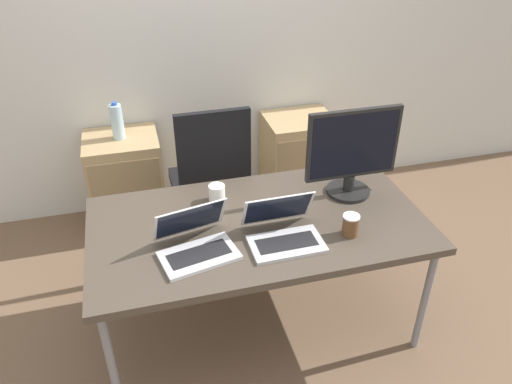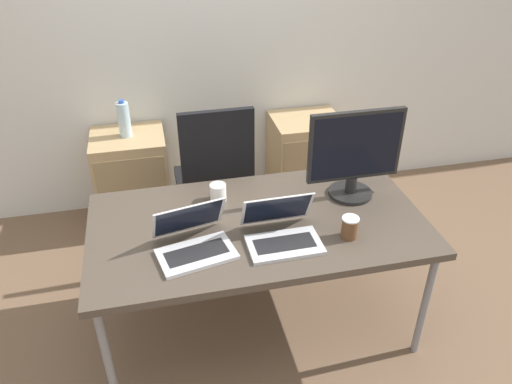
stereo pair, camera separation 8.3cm
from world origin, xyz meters
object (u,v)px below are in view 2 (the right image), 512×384
object	(u,v)px
cabinet_left	(133,179)
mouse	(301,209)
water_bottle	(124,119)
monitor	(355,155)
laptop_left	(194,242)
cabinet_right	(304,160)
coffee_cup_brown	(350,227)
office_chair	(215,194)
coffee_cup_white	(218,192)
laptop_right	(282,232)

from	to	relation	value
cabinet_left	mouse	size ratio (longest dim) A/B	11.51
water_bottle	monitor	world-z (taller)	monitor
cabinet_left	laptop_left	distance (m)	1.46
cabinet_left	cabinet_right	world-z (taller)	same
monitor	coffee_cup_brown	size ratio (longest dim) A/B	4.54
office_chair	coffee_cup_white	distance (m)	0.64
water_bottle	coffee_cup_brown	size ratio (longest dim) A/B	2.31
mouse	laptop_left	bearing A→B (deg)	-161.73
laptop_right	laptop_left	bearing A→B (deg)	176.98
cabinet_left	monitor	bearing A→B (deg)	-41.76
laptop_left	monitor	size ratio (longest dim) A/B	0.76
office_chair	water_bottle	distance (m)	0.80
cabinet_left	monitor	distance (m)	1.72
cabinet_left	mouse	xyz separation A→B (m)	(0.89, -1.17, 0.38)
mouse	coffee_cup_brown	xyz separation A→B (m)	(0.16, -0.26, 0.04)
laptop_left	mouse	xyz separation A→B (m)	(0.58, 0.19, -0.03)
laptop_left	laptop_right	world-z (taller)	same
laptop_left	monitor	world-z (taller)	monitor
laptop_right	monitor	world-z (taller)	monitor
coffee_cup_white	office_chair	bearing A→B (deg)	84.41
laptop_left	monitor	bearing A→B (deg)	17.99
cabinet_left	monitor	xyz separation A→B (m)	(1.20, -1.07, 0.61)
office_chair	coffee_cup_brown	world-z (taller)	office_chair
cabinet_left	coffee_cup_white	bearing A→B (deg)	-63.45
cabinet_right	monitor	world-z (taller)	monitor
office_chair	cabinet_left	size ratio (longest dim) A/B	1.57
cabinet_left	mouse	distance (m)	1.52
water_bottle	coffee_cup_brown	xyz separation A→B (m)	(1.05, -1.44, -0.04)
office_chair	mouse	xyz separation A→B (m)	(0.35, -0.73, 0.32)
mouse	coffee_cup_white	world-z (taller)	coffee_cup_white
office_chair	water_bottle	size ratio (longest dim) A/B	4.19
office_chair	cabinet_right	size ratio (longest dim) A/B	1.57
office_chair	coffee_cup_brown	bearing A→B (deg)	-62.72
coffee_cup_white	coffee_cup_brown	world-z (taller)	coffee_cup_brown
office_chair	cabinet_left	world-z (taller)	office_chair
cabinet_left	laptop_left	bearing A→B (deg)	-77.33
cabinet_right	coffee_cup_white	bearing A→B (deg)	-130.02
cabinet_left	laptop_left	xyz separation A→B (m)	(0.31, -1.36, 0.41)
coffee_cup_brown	water_bottle	bearing A→B (deg)	126.17
laptop_left	coffee_cup_white	size ratio (longest dim) A/B	4.02
laptop_left	water_bottle	bearing A→B (deg)	102.65
office_chair	mouse	distance (m)	0.87
laptop_left	laptop_right	bearing A→B (deg)	-3.02
water_bottle	cabinet_right	bearing A→B (deg)	-0.10
cabinet_right	mouse	bearing A→B (deg)	-109.32
cabinet_left	office_chair	bearing A→B (deg)	-39.22
cabinet_right	laptop_left	world-z (taller)	laptop_left
coffee_cup_brown	monitor	bearing A→B (deg)	67.25
coffee_cup_white	laptop_right	bearing A→B (deg)	-59.92
monitor	coffee_cup_brown	world-z (taller)	monitor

